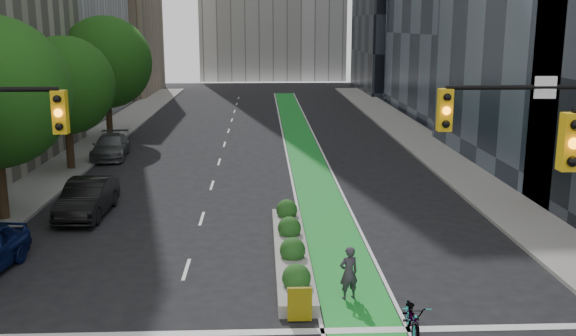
{
  "coord_description": "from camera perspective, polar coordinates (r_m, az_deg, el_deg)",
  "views": [
    {
      "loc": [
        0.16,
        -15.11,
        8.3
      ],
      "look_at": [
        1.15,
        8.63,
        3.0
      ],
      "focal_mm": 40.0,
      "sensor_mm": 36.0,
      "label": 1
    }
  ],
  "objects": [
    {
      "name": "parked_car_left_mid",
      "position": [
        29.8,
        -17.4,
        -2.56
      ],
      "size": [
        1.82,
        4.98,
        1.63
      ],
      "primitive_type": "imported",
      "rotation": [
        0.0,
        0.0,
        -0.02
      ],
      "color": "black",
      "rests_on": "ground"
    },
    {
      "name": "bicycle",
      "position": [
        18.08,
        11.04,
        -12.98
      ],
      "size": [
        0.94,
        2.22,
        1.14
      ],
      "primitive_type": "imported",
      "rotation": [
        0.0,
        0.0,
        -0.09
      ],
      "color": "gray",
      "rests_on": "ground"
    },
    {
      "name": "parked_car_left_far",
      "position": [
        42.53,
        -15.49,
        1.87
      ],
      "size": [
        2.5,
        5.24,
        1.48
      ],
      "primitive_type": "imported",
      "rotation": [
        0.0,
        0.0,
        0.09
      ],
      "color": "#55575A",
      "rests_on": "ground"
    },
    {
      "name": "median_planter",
      "position": [
        23.55,
        0.28,
        -7.1
      ],
      "size": [
        1.2,
        10.26,
        1.1
      ],
      "color": "gray",
      "rests_on": "ground"
    },
    {
      "name": "sidewalk_right",
      "position": [
        42.57,
        13.53,
        1.08
      ],
      "size": [
        3.6,
        90.0,
        0.15
      ],
      "primitive_type": "cube",
      "color": "gray",
      "rests_on": "ground"
    },
    {
      "name": "bike_lane_paint",
      "position": [
        45.95,
        1.19,
        2.17
      ],
      "size": [
        2.2,
        70.0,
        0.01
      ],
      "primitive_type": "cube",
      "color": "#1B952D",
      "rests_on": "ground"
    },
    {
      "name": "cyclist",
      "position": [
        20.07,
        5.42,
        -9.26
      ],
      "size": [
        0.72,
        0.59,
        1.7
      ],
      "primitive_type": "imported",
      "rotation": [
        0.0,
        0.0,
        3.48
      ],
      "color": "#36303A",
      "rests_on": "ground"
    },
    {
      "name": "tree_midfar",
      "position": [
        38.9,
        -19.2,
        6.93
      ],
      "size": [
        5.6,
        5.6,
        7.76
      ],
      "color": "black",
      "rests_on": "ground"
    },
    {
      "name": "tree_far",
      "position": [
        48.49,
        -15.89,
        9.02
      ],
      "size": [
        6.6,
        6.6,
        9.0
      ],
      "color": "black",
      "rests_on": "ground"
    },
    {
      "name": "sidewalk_left",
      "position": [
        42.66,
        -18.62,
        0.79
      ],
      "size": [
        3.6,
        90.0,
        0.15
      ],
      "primitive_type": "cube",
      "color": "gray",
      "rests_on": "ground"
    }
  ]
}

